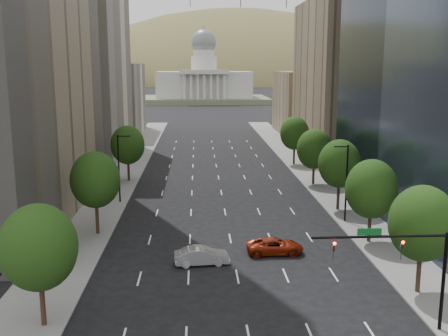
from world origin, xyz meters
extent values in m
cube|color=slate|center=(-15.50, 60.00, 0.07)|extent=(6.00, 200.00, 0.15)
cube|color=slate|center=(15.50, 60.00, 0.07)|extent=(6.00, 200.00, 0.15)
cube|color=beige|center=(-25.00, 103.00, 17.50)|extent=(14.00, 30.00, 35.00)
cube|color=beige|center=(-25.00, 136.00, 9.00)|extent=(14.00, 26.00, 18.00)
cube|color=#8C7759|center=(25.00, 100.00, 15.00)|extent=(14.00, 30.00, 30.00)
cube|color=#8C7759|center=(25.00, 133.00, 8.00)|extent=(14.00, 26.00, 16.00)
cylinder|color=#382316|center=(14.00, 36.00, 2.00)|extent=(0.36, 0.36, 4.00)
ellipsoid|color=#18380F|center=(14.00, 36.00, 5.76)|extent=(5.20, 5.20, 5.98)
cylinder|color=#382316|center=(14.00, 48.00, 1.95)|extent=(0.36, 0.36, 3.90)
ellipsoid|color=#18380F|center=(14.00, 48.00, 5.62)|extent=(5.20, 5.20, 5.98)
cylinder|color=#382316|center=(14.00, 60.00, 2.05)|extent=(0.36, 0.36, 4.10)
ellipsoid|color=#18380F|center=(14.00, 60.00, 5.90)|extent=(5.20, 5.20, 5.98)
cylinder|color=#382316|center=(14.00, 74.00, 1.90)|extent=(0.36, 0.36, 3.80)
ellipsoid|color=#18380F|center=(14.00, 74.00, 5.47)|extent=(5.20, 5.20, 5.98)
cylinder|color=#382316|center=(14.00, 90.00, 2.00)|extent=(0.36, 0.36, 4.00)
ellipsoid|color=#18380F|center=(14.00, 90.00, 5.76)|extent=(5.20, 5.20, 5.98)
cylinder|color=#382316|center=(-14.00, 32.00, 2.00)|extent=(0.36, 0.36, 4.00)
ellipsoid|color=#18380F|center=(-14.00, 32.00, 5.76)|extent=(5.20, 5.20, 5.98)
cylinder|color=#382316|center=(-14.00, 52.00, 2.08)|extent=(0.36, 0.36, 4.15)
ellipsoid|color=#18380F|center=(-14.00, 52.00, 5.98)|extent=(5.20, 5.20, 5.98)
cylinder|color=#382316|center=(-14.00, 78.00, 1.98)|extent=(0.36, 0.36, 3.95)
ellipsoid|color=#18380F|center=(-14.00, 78.00, 5.69)|extent=(5.20, 5.20, 5.98)
cylinder|color=black|center=(13.50, 55.00, 4.50)|extent=(0.20, 0.20, 9.00)
cylinder|color=black|center=(12.70, 55.00, 8.80)|extent=(1.60, 0.14, 0.14)
cylinder|color=black|center=(-13.50, 65.00, 4.50)|extent=(0.20, 0.20, 9.00)
cylinder|color=black|center=(-12.70, 65.00, 8.80)|extent=(1.60, 0.14, 0.14)
cylinder|color=black|center=(13.00, 30.00, 3.50)|extent=(0.24, 0.24, 7.00)
cylinder|color=black|center=(8.50, 30.00, 6.80)|extent=(9.00, 0.18, 0.18)
imported|color=black|center=(10.00, 30.00, 6.25)|extent=(0.18, 0.22, 1.10)
imported|color=black|center=(5.50, 30.00, 6.25)|extent=(0.18, 0.22, 1.10)
sphere|color=#FF0C07|center=(10.00, 29.82, 6.45)|extent=(0.20, 0.20, 0.20)
sphere|color=#FF0C07|center=(5.50, 29.82, 6.45)|extent=(0.20, 0.20, 0.20)
cube|color=#0C591E|center=(7.80, 30.00, 7.15)|extent=(1.60, 0.06, 0.45)
cube|color=#596647|center=(0.00, 250.00, 1.25)|extent=(60.00, 40.00, 2.50)
cube|color=silver|center=(0.00, 250.00, 8.50)|extent=(44.00, 26.00, 12.00)
cube|color=silver|center=(0.00, 236.00, 14.50)|extent=(22.00, 4.00, 2.00)
cylinder|color=silver|center=(0.00, 250.00, 18.00)|extent=(12.00, 12.00, 7.00)
cylinder|color=silver|center=(0.00, 250.00, 23.00)|extent=(9.60, 9.60, 3.00)
sphere|color=slate|center=(0.00, 250.00, 28.10)|extent=(11.60, 11.60, 11.60)
cylinder|color=silver|center=(0.00, 250.00, 33.95)|extent=(1.80, 1.80, 2.50)
ellipsoid|color=olive|center=(-140.00, 560.00, -33.25)|extent=(380.00, 342.00, 190.00)
ellipsoid|color=olive|center=(40.00, 600.00, -42.00)|extent=(440.00, 396.00, 240.00)
ellipsoid|color=olive|center=(210.00, 640.00, -35.00)|extent=(360.00, 324.00, 200.00)
imported|color=#AAA9AF|center=(-3.00, 42.92, 0.82)|extent=(5.13, 2.25, 1.64)
imported|color=maroon|center=(4.00, 45.35, 0.75)|extent=(5.51, 2.68, 1.51)
camera|label=1|loc=(-3.27, -1.98, 17.80)|focal=42.04mm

